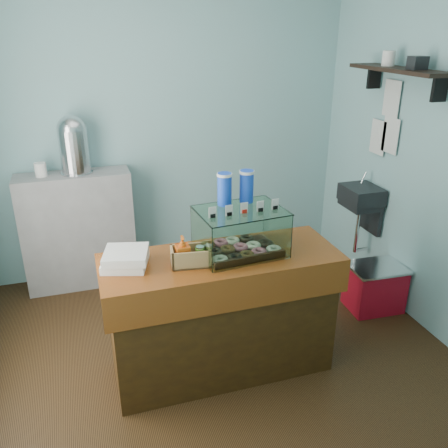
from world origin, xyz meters
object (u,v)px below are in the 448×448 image
object	(u,v)px
counter	(221,313)
coffee_urn	(73,143)
red_cooler	(375,287)
display_case	(239,228)

from	to	relation	value
counter	coffee_urn	world-z (taller)	coffee_urn
red_cooler	coffee_urn	bearing A→B (deg)	155.68
display_case	coffee_urn	xyz separation A→B (m)	(-0.99, 1.53, 0.30)
coffee_urn	red_cooler	world-z (taller)	coffee_urn
coffee_urn	display_case	bearing A→B (deg)	-57.02
display_case	red_cooler	distance (m)	1.65
counter	display_case	bearing A→B (deg)	21.19
counter	red_cooler	size ratio (longest dim) A/B	3.29
counter	display_case	xyz separation A→B (m)	(0.14, 0.05, 0.61)
display_case	red_cooler	bearing A→B (deg)	7.39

